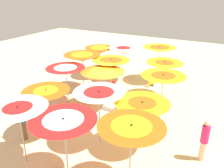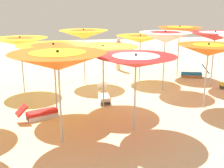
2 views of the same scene
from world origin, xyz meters
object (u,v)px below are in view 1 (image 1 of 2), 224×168
(beachgoer_1, at_px, (204,140))
(beach_ball, at_px, (74,66))
(lounger_2, at_px, (154,82))
(beach_umbrella_11, at_px, (164,65))
(lounger_3, at_px, (112,88))
(beach_umbrella_3, at_px, (46,94))
(beach_umbrella_10, at_px, (159,49))
(beach_umbrella_13, at_px, (142,106))
(lounger_0, at_px, (112,107))
(beach_umbrella_14, at_px, (131,132))
(beach_umbrella_2, at_px, (66,70))
(beach_umbrella_1, at_px, (82,58))
(beachgoer_0, at_px, (22,119))
(beach_umbrella_4, at_px, (18,113))
(beach_umbrella_5, at_px, (123,51))
(beach_umbrella_7, at_px, (103,74))
(lounger_4, at_px, (108,72))
(beach_umbrella_6, at_px, (111,63))
(beach_umbrella_12, at_px, (163,79))
(beach_umbrella_0, at_px, (100,50))
(beach_umbrella_9, at_px, (64,124))
(beach_umbrella_8, at_px, (99,96))

(beachgoer_1, relative_size, beach_ball, 4.84)
(lounger_2, height_order, beach_ball, lounger_2)
(beach_umbrella_11, xyz_separation_m, lounger_3, (-3.07, -0.66, -1.82))
(beach_umbrella_3, bearing_deg, beach_umbrella_10, 74.98)
(beach_umbrella_11, bearing_deg, beach_umbrella_13, -83.00)
(lounger_0, bearing_deg, beach_umbrella_14, 129.36)
(beach_umbrella_10, height_order, lounger_0, beach_umbrella_10)
(beach_umbrella_2, height_order, lounger_2, beach_umbrella_2)
(beach_umbrella_1, height_order, beach_umbrella_11, beach_umbrella_1)
(beachgoer_0, bearing_deg, beach_umbrella_13, 68.15)
(beach_umbrella_10, bearing_deg, beach_umbrella_4, -100.02)
(beach_umbrella_3, distance_m, lounger_2, 8.22)
(beach_umbrella_11, distance_m, beachgoer_0, 8.08)
(beach_umbrella_5, bearing_deg, lounger_2, 8.57)
(beach_umbrella_14, bearing_deg, beach_umbrella_7, 128.92)
(beach_umbrella_10, bearing_deg, beach_umbrella_11, -65.57)
(beach_umbrella_2, xyz_separation_m, beach_umbrella_7, (2.06, 0.47, -0.04))
(beach_umbrella_10, bearing_deg, beach_umbrella_13, -77.23)
(lounger_4, bearing_deg, beach_umbrella_4, 54.83)
(beach_umbrella_6, relative_size, lounger_3, 1.77)
(lounger_2, bearing_deg, beach_umbrella_6, 154.00)
(beach_umbrella_14, relative_size, lounger_2, 1.90)
(beach_umbrella_10, bearing_deg, beach_umbrella_14, -77.29)
(beach_umbrella_1, height_order, beach_umbrella_4, beach_umbrella_4)
(lounger_4, bearing_deg, beach_umbrella_12, 95.12)
(beach_umbrella_2, distance_m, beachgoer_0, 3.84)
(beach_umbrella_13, xyz_separation_m, beach_umbrella_14, (0.47, -2.11, 0.26))
(lounger_4, distance_m, beachgoer_1, 10.06)
(beach_umbrella_3, height_order, beach_umbrella_6, beach_umbrella_6)
(beach_umbrella_13, distance_m, lounger_0, 3.69)
(beach_umbrella_6, bearing_deg, beach_umbrella_10, 63.33)
(beach_umbrella_0, height_order, beach_umbrella_2, beach_umbrella_0)
(lounger_4, bearing_deg, beach_umbrella_9, 65.27)
(beach_umbrella_9, distance_m, beach_ball, 11.85)
(beach_umbrella_1, xyz_separation_m, beach_umbrella_14, (5.90, -5.94, 0.09))
(beach_umbrella_9, bearing_deg, lounger_4, 111.00)
(beach_umbrella_9, bearing_deg, beach_umbrella_2, 128.01)
(beach_umbrella_6, bearing_deg, beach_umbrella_3, -95.67)
(beach_umbrella_8, bearing_deg, beach_umbrella_0, 120.76)
(beach_umbrella_8, relative_size, lounger_0, 1.80)
(beach_umbrella_1, distance_m, beach_umbrella_5, 2.99)
(beach_umbrella_2, bearing_deg, lounger_4, 91.62)
(beach_umbrella_0, height_order, beachgoer_1, beach_umbrella_0)
(beach_umbrella_8, distance_m, beachgoer_0, 3.50)
(lounger_4, bearing_deg, beach_umbrella_7, 69.95)
(lounger_3, bearing_deg, beach_umbrella_0, -152.56)
(beach_umbrella_3, distance_m, beach_umbrella_9, 2.85)
(lounger_3, distance_m, beachgoer_0, 6.40)
(beach_umbrella_2, bearing_deg, beachgoer_1, -10.72)
(beach_umbrella_5, xyz_separation_m, lounger_4, (-1.45, 0.52, -1.94))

